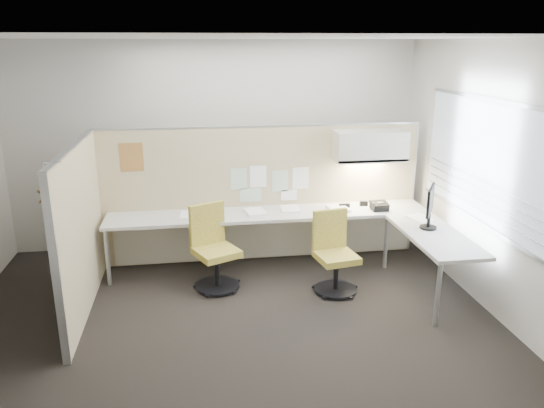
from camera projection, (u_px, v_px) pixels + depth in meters
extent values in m
cube|color=black|center=(230.00, 319.00, 5.52)|extent=(5.50, 4.50, 0.01)
cube|color=white|center=(223.00, 37.00, 4.70)|extent=(5.50, 4.50, 0.01)
cube|color=beige|center=(216.00, 146.00, 7.24)|extent=(5.50, 0.02, 2.80)
cube|color=beige|center=(253.00, 294.00, 2.98)|extent=(5.50, 0.02, 2.80)
cube|color=beige|center=(491.00, 179.00, 5.50)|extent=(0.02, 4.50, 2.80)
cube|color=#9EAAB8|center=(491.00, 165.00, 5.45)|extent=(0.01, 2.80, 1.30)
cube|color=#CDB98E|center=(262.00, 194.00, 6.85)|extent=(4.10, 0.06, 1.75)
cube|color=#CDB98E|center=(81.00, 231.00, 5.52)|extent=(0.06, 2.20, 1.75)
cube|color=beige|center=(269.00, 214.00, 6.60)|extent=(4.00, 0.60, 0.04)
cube|color=beige|center=(435.00, 236.00, 5.86)|extent=(0.60, 1.47, 0.04)
cube|color=beige|center=(266.00, 234.00, 6.96)|extent=(3.90, 0.02, 0.64)
cylinder|color=#A5A8AA|center=(108.00, 258.00, 6.19)|extent=(0.05, 0.05, 0.69)
cylinder|color=#A5A8AA|center=(438.00, 295.00, 5.28)|extent=(0.05, 0.05, 0.69)
cylinder|color=#A5A8AA|center=(386.00, 242.00, 6.67)|extent=(0.05, 0.05, 0.69)
cube|color=beige|center=(370.00, 146.00, 6.66)|extent=(0.90, 0.36, 0.38)
cube|color=#FFEABF|center=(369.00, 162.00, 6.72)|extent=(0.60, 0.06, 0.02)
cube|color=#8CBF8C|center=(239.00, 179.00, 6.71)|extent=(0.21, 0.00, 0.28)
cube|color=white|center=(258.00, 177.00, 6.74)|extent=(0.21, 0.00, 0.28)
cube|color=#8CBF8C|center=(280.00, 181.00, 6.80)|extent=(0.21, 0.00, 0.28)
cube|color=white|center=(300.00, 178.00, 6.83)|extent=(0.21, 0.00, 0.28)
cube|color=#8CBF8C|center=(251.00, 195.00, 6.80)|extent=(0.28, 0.00, 0.18)
cube|color=white|center=(289.00, 195.00, 6.87)|extent=(0.21, 0.00, 0.14)
cube|color=orange|center=(132.00, 157.00, 6.43)|extent=(0.28, 0.00, 0.35)
cylinder|color=black|center=(218.00, 286.00, 6.19)|extent=(0.51, 0.51, 0.03)
cylinder|color=black|center=(217.00, 270.00, 6.14)|extent=(0.06, 0.06, 0.39)
cube|color=#DEC752|center=(216.00, 252.00, 6.07)|extent=(0.60, 0.60, 0.08)
cube|color=#DEC752|center=(207.00, 224.00, 6.16)|extent=(0.42, 0.24, 0.49)
cylinder|color=black|center=(335.00, 289.00, 6.11)|extent=(0.49, 0.49, 0.03)
cylinder|color=black|center=(336.00, 275.00, 6.05)|extent=(0.06, 0.06, 0.37)
cube|color=#DEC752|center=(337.00, 257.00, 5.99)|extent=(0.50, 0.50, 0.07)
cube|color=#DEC752|center=(330.00, 229.00, 6.10)|extent=(0.41, 0.13, 0.47)
cylinder|color=black|center=(428.00, 227.00, 6.02)|extent=(0.19, 0.19, 0.02)
cylinder|color=black|center=(429.00, 220.00, 5.99)|extent=(0.04, 0.04, 0.17)
cube|color=black|center=(430.00, 200.00, 5.92)|extent=(0.26, 0.41, 0.31)
cube|color=black|center=(430.00, 200.00, 5.92)|extent=(0.22, 0.36, 0.27)
cube|color=black|center=(379.00, 206.00, 6.67)|extent=(0.20, 0.20, 0.12)
cylinder|color=black|center=(372.00, 203.00, 6.67)|extent=(0.04, 0.17, 0.04)
cube|color=black|center=(344.00, 206.00, 6.78)|extent=(0.14, 0.05, 0.05)
cube|color=black|center=(364.00, 204.00, 6.85)|extent=(0.10, 0.07, 0.06)
cube|color=silver|center=(52.00, 162.00, 4.53)|extent=(0.14, 0.02, 0.02)
cylinder|color=silver|center=(45.00, 172.00, 4.54)|extent=(0.02, 0.02, 0.14)
cube|color=#AD7F4C|center=(47.00, 187.00, 4.58)|extent=(0.02, 0.39, 0.12)
cube|color=#AD7F4C|center=(45.00, 191.00, 4.61)|extent=(0.02, 0.39, 0.12)
cube|color=#91939A|center=(52.00, 250.00, 4.70)|extent=(0.01, 0.07, 0.98)
cube|color=white|center=(190.00, 215.00, 6.45)|extent=(0.24, 0.31, 0.02)
cube|color=white|center=(255.00, 212.00, 6.53)|extent=(0.28, 0.34, 0.04)
cube|color=white|center=(290.00, 209.00, 6.71)|extent=(0.25, 0.31, 0.02)
cube|color=white|center=(338.00, 209.00, 6.69)|extent=(0.27, 0.33, 0.03)
cube|color=white|center=(420.00, 218.00, 6.34)|extent=(0.31, 0.36, 0.02)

